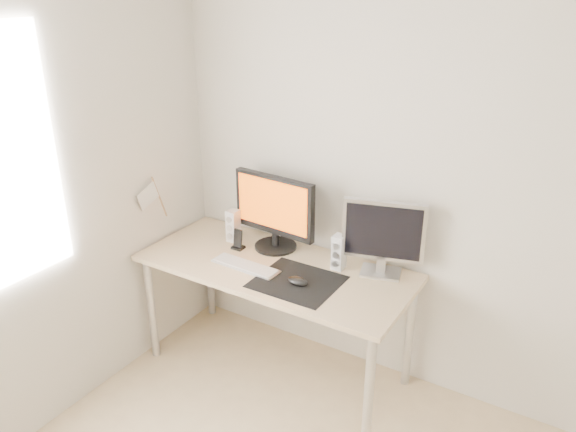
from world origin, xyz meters
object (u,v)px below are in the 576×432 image
at_px(speaker_right, 339,252).
at_px(desk, 275,277).
at_px(main_monitor, 274,210).
at_px(mouse, 298,281).
at_px(second_monitor, 383,235).
at_px(phone_dock, 238,243).
at_px(keyboard, 245,266).
at_px(speaker_left, 233,226).

bearing_deg(speaker_right, desk, -154.49).
height_order(desk, main_monitor, main_monitor).
distance_m(mouse, main_monitor, 0.53).
bearing_deg(main_monitor, second_monitor, 3.21).
xyz_separation_m(mouse, phone_dock, (-0.54, 0.19, 0.01)).
relative_size(mouse, keyboard, 0.29).
xyz_separation_m(second_monitor, keyboard, (-0.69, -0.33, -0.23)).
bearing_deg(main_monitor, speaker_right, -3.97).
height_order(main_monitor, speaker_right, main_monitor).
bearing_deg(main_monitor, keyboard, -92.27).
bearing_deg(main_monitor, mouse, -42.22).
bearing_deg(mouse, second_monitor, 47.00).
bearing_deg(phone_dock, main_monitor, 33.77).
xyz_separation_m(main_monitor, speaker_right, (0.45, -0.03, -0.15)).
bearing_deg(mouse, speaker_left, 156.69).
relative_size(mouse, desk, 0.08).
distance_m(mouse, keyboard, 0.36).
xyz_separation_m(keyboard, phone_dock, (-0.17, 0.17, 0.03)).
bearing_deg(second_monitor, desk, -157.94).
bearing_deg(desk, second_monitor, 22.06).
bearing_deg(phone_dock, keyboard, -44.12).
bearing_deg(desk, phone_dock, 168.39).
relative_size(main_monitor, second_monitor, 1.24).
distance_m(desk, keyboard, 0.19).
xyz_separation_m(speaker_left, keyboard, (0.27, -0.25, -0.09)).
bearing_deg(speaker_left, main_monitor, 9.57).
xyz_separation_m(speaker_right, phone_dock, (-0.64, -0.09, -0.06)).
xyz_separation_m(mouse, second_monitor, (0.33, 0.36, 0.22)).
relative_size(second_monitor, speaker_right, 2.17).
distance_m(desk, second_monitor, 0.68).
bearing_deg(mouse, keyboard, 176.36).
relative_size(desk, second_monitor, 3.60).
height_order(desk, second_monitor, second_monitor).
height_order(mouse, second_monitor, second_monitor).
bearing_deg(main_monitor, speaker_left, -170.43).
relative_size(mouse, main_monitor, 0.22).
bearing_deg(keyboard, speaker_left, 137.09).
distance_m(speaker_left, keyboard, 0.38).
distance_m(speaker_right, keyboard, 0.54).
bearing_deg(speaker_left, speaker_right, 1.22).
bearing_deg(mouse, desk, 150.40).
distance_m(speaker_left, phone_dock, 0.14).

